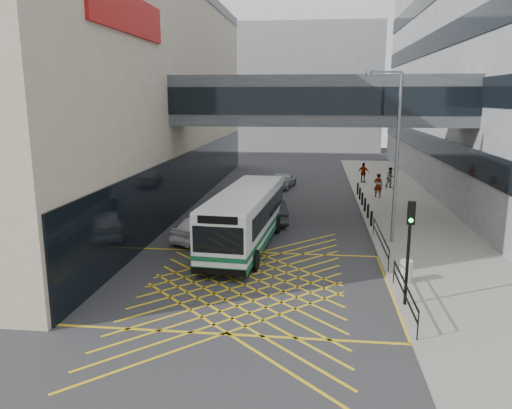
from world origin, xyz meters
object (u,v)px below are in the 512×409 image
(litter_bin, at_px, (406,271))
(pedestrian_c, at_px, (364,173))
(car_dark, at_px, (271,210))
(pedestrian_b, at_px, (391,178))
(car_white, at_px, (205,226))
(pedestrian_a, at_px, (378,185))
(street_lamp, at_px, (394,148))
(bus, at_px, (246,217))
(traffic_light, at_px, (409,238))
(car_silver, at_px, (282,180))

(litter_bin, bearing_deg, pedestrian_c, 88.80)
(pedestrian_c, bearing_deg, litter_bin, 114.95)
(car_dark, distance_m, pedestrian_b, 15.42)
(car_white, bearing_deg, litter_bin, 173.42)
(car_white, distance_m, pedestrian_a, 16.61)
(pedestrian_b, bearing_deg, litter_bin, -113.65)
(street_lamp, distance_m, litter_bin, 7.43)
(pedestrian_a, xyz_separation_m, pedestrian_b, (1.55, 4.28, -0.05))
(bus, relative_size, traffic_light, 2.73)
(car_dark, distance_m, traffic_light, 14.21)
(bus, distance_m, litter_bin, 8.87)
(car_dark, bearing_deg, car_silver, -102.00)
(pedestrian_b, bearing_deg, car_white, -143.39)
(car_silver, height_order, pedestrian_b, pedestrian_b)
(litter_bin, height_order, pedestrian_b, pedestrian_b)
(litter_bin, bearing_deg, street_lamp, 88.99)
(car_dark, xyz_separation_m, litter_bin, (6.57, -10.16, -0.13))
(car_dark, height_order, pedestrian_a, pedestrian_a)
(bus, bearing_deg, pedestrian_a, 62.68)
(pedestrian_b, relative_size, pedestrian_c, 0.98)
(pedestrian_c, bearing_deg, pedestrian_a, 120.17)
(car_dark, xyz_separation_m, pedestrian_a, (7.57, 8.15, 0.32))
(traffic_light, xyz_separation_m, pedestrian_b, (3.01, 25.10, -1.71))
(car_dark, bearing_deg, pedestrian_a, -145.41)
(car_silver, bearing_deg, street_lamp, 122.32)
(pedestrian_a, bearing_deg, pedestrian_b, -112.81)
(pedestrian_c, bearing_deg, car_silver, 46.52)
(litter_bin, xyz_separation_m, pedestrian_a, (1.00, 18.31, 0.45))
(car_white, bearing_deg, car_silver, -76.95)
(traffic_light, height_order, litter_bin, traffic_light)
(pedestrian_a, bearing_deg, traffic_light, 83.15)
(car_silver, xyz_separation_m, traffic_light, (6.23, -24.94, 2.05))
(car_silver, distance_m, street_lamp, 18.46)
(car_silver, height_order, pedestrian_c, pedestrian_c)
(car_silver, height_order, street_lamp, street_lamp)
(street_lamp, xyz_separation_m, pedestrian_c, (0.42, 19.25, -4.14))
(pedestrian_c, bearing_deg, pedestrian_b, 155.08)
(street_lamp, xyz_separation_m, pedestrian_b, (2.46, 16.73, -4.16))
(pedestrian_a, xyz_separation_m, pedestrian_c, (-0.48, 6.80, -0.03))
(street_lamp, bearing_deg, car_dark, 128.42)
(car_dark, xyz_separation_m, car_silver, (-0.11, 12.27, -0.07))
(street_lamp, relative_size, pedestrian_b, 5.09)
(car_dark, distance_m, street_lamp, 9.09)
(car_white, relative_size, litter_bin, 5.25)
(car_dark, height_order, car_silver, car_dark)
(traffic_light, xyz_separation_m, pedestrian_a, (1.45, 20.82, -1.66))
(car_dark, xyz_separation_m, pedestrian_b, (9.13, 12.43, 0.27))
(car_dark, relative_size, pedestrian_b, 2.79)
(car_dark, bearing_deg, pedestrian_c, -127.90)
(traffic_light, xyz_separation_m, pedestrian_c, (0.98, 27.61, -1.69))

